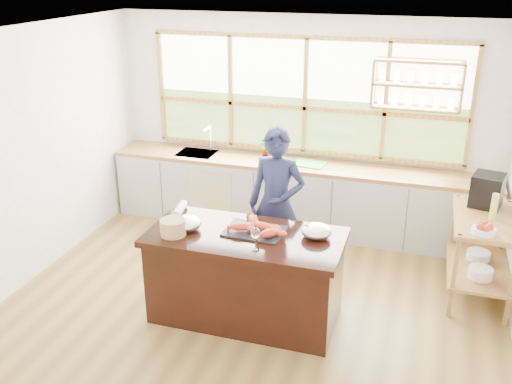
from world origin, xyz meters
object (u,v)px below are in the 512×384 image
at_px(island, 246,276).
at_px(cook, 276,204).
at_px(wicker_basket, 173,227).
at_px(espresso_machine, 487,190).

bearing_deg(island, cook, 86.23).
relative_size(cook, wicker_basket, 7.09).
bearing_deg(cook, island, -92.74).
xyz_separation_m(cook, espresso_machine, (2.13, 0.52, 0.22)).
relative_size(island, espresso_machine, 5.39).
distance_m(espresso_machine, wicker_basket, 3.26).
height_order(island, espresso_machine, espresso_machine).
distance_m(island, cook, 0.98).
bearing_deg(wicker_basket, espresso_machine, 29.67).
bearing_deg(wicker_basket, cook, 57.37).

